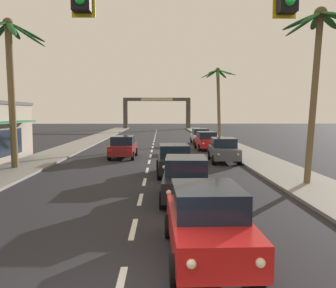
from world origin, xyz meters
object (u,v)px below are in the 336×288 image
sedan_lead_at_stop_bar (208,222)px  sedan_parked_far_kerb (200,136)px  sedan_parked_mid_kerb (224,150)px  sedan_fifth_in_queue (174,159)px  traffic_signal_mast (295,22)px  sedan_oncoming_far (123,147)px  palm_right_farthest (218,90)px  sedan_parked_nearest_kerb (207,141)px  palm_right_second (318,52)px  sedan_third_in_queue (186,178)px  town_gateway_arch (157,109)px  palm_left_second (10,67)px

sedan_lead_at_stop_bar → sedan_parked_far_kerb: same height
sedan_lead_at_stop_bar → sedan_parked_mid_kerb: 17.18m
sedan_fifth_in_queue → sedan_parked_mid_kerb: (3.67, 5.26, 0.00)m
traffic_signal_mast → sedan_fifth_in_queue: (-1.65, 13.46, -4.18)m
sedan_oncoming_far → palm_right_farthest: palm_right_farthest is taller
traffic_signal_mast → sedan_parked_nearest_kerb: bearing=86.1°
sedan_parked_mid_kerb → palm_right_second: size_ratio=0.55×
sedan_third_in_queue → sedan_fifth_in_queue: bearing=92.5°
sedan_oncoming_far → sedan_parked_far_kerb: bearing=60.2°
sedan_parked_far_kerb → palm_right_farthest: (2.68, 4.78, 5.43)m
traffic_signal_mast → sedan_parked_far_kerb: bearing=86.6°
palm_right_farthest → palm_right_second: bearing=-89.8°
sedan_lead_at_stop_bar → town_gateway_arch: town_gateway_arch is taller
sedan_parked_nearest_kerb → sedan_parked_mid_kerb: size_ratio=1.00×
sedan_oncoming_far → palm_right_second: (10.05, -10.92, 5.33)m
sedan_parked_mid_kerb → sedan_parked_far_kerb: (0.02, 15.12, 0.00)m
palm_left_second → palm_right_second: (16.09, -5.25, 0.04)m
sedan_lead_at_stop_bar → town_gateway_arch: 70.19m
sedan_parked_mid_kerb → palm_right_second: bearing=-71.9°
sedan_fifth_in_queue → sedan_oncoming_far: size_ratio=1.00×
palm_right_second → palm_right_farthest: (-0.08, 28.41, 0.10)m
traffic_signal_mast → palm_right_second: 11.34m
sedan_lead_at_stop_bar → palm_right_farthest: palm_right_farthest is taller
sedan_parked_nearest_kerb → town_gateway_arch: size_ratio=0.31×
sedan_parked_far_kerb → palm_right_second: size_ratio=0.55×
traffic_signal_mast → sedan_lead_at_stop_bar: (-1.28, 1.86, -4.18)m
palm_left_second → palm_right_second: bearing=-18.1°
palm_right_second → sedan_fifth_in_queue: bearing=153.2°
palm_left_second → town_gateway_arch: (8.09, 56.48, -1.85)m
palm_right_farthest → town_gateway_arch: (-7.92, 33.32, -1.99)m
palm_right_second → palm_right_farthest: bearing=90.2°
palm_right_farthest → sedan_parked_far_kerb: bearing=-119.3°
sedan_third_in_queue → town_gateway_arch: size_ratio=0.31×
sedan_parked_mid_kerb → palm_left_second: bearing=-166.2°
palm_right_farthest → traffic_signal_mast: bearing=-97.0°
sedan_lead_at_stop_bar → palm_right_second: (6.08, 8.35, 5.33)m
sedan_lead_at_stop_bar → sedan_parked_far_kerb: (3.32, 31.98, 0.00)m
sedan_parked_mid_kerb → town_gateway_arch: (-5.22, 53.22, 3.44)m
sedan_lead_at_stop_bar → palm_left_second: palm_left_second is taller
sedan_parked_nearest_kerb → palm_right_farthest: size_ratio=0.50×
sedan_third_in_queue → sedan_fifth_in_queue: same height
traffic_signal_mast → town_gateway_arch: traffic_signal_mast is taller
sedan_third_in_queue → palm_left_second: palm_left_second is taller
sedan_parked_nearest_kerb → palm_right_farthest: (2.83, 11.36, 5.43)m
sedan_parked_mid_kerb → sedan_parked_far_kerb: size_ratio=1.00×
palm_left_second → palm_right_farthest: (16.01, 23.16, 0.14)m
palm_left_second → palm_right_second: 16.92m
sedan_oncoming_far → palm_right_farthest: bearing=60.3°
sedan_lead_at_stop_bar → sedan_oncoming_far: size_ratio=1.00×
sedan_lead_at_stop_bar → town_gateway_arch: bearing=91.6°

